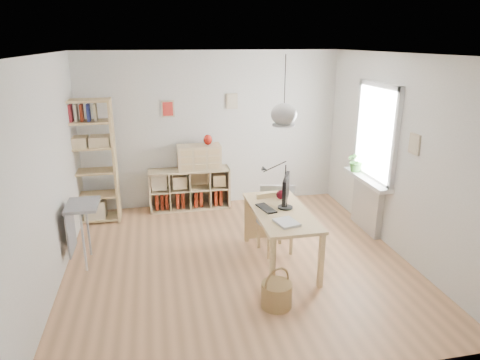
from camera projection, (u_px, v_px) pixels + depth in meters
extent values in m
plane|color=tan|center=(237.00, 260.00, 5.82)|extent=(4.50, 4.50, 0.00)
plane|color=white|center=(212.00, 130.00, 7.49)|extent=(4.50, 0.00, 4.50)
plane|color=white|center=(293.00, 245.00, 3.30)|extent=(4.50, 0.00, 4.50)
plane|color=white|center=(48.00, 176.00, 4.97)|extent=(0.00, 4.50, 4.50)
plane|color=white|center=(399.00, 156.00, 5.83)|extent=(0.00, 4.50, 4.50)
plane|color=silver|center=(237.00, 54.00, 4.98)|extent=(4.50, 4.50, 0.00)
cylinder|color=black|center=(285.00, 84.00, 5.05)|extent=(0.01, 0.01, 0.68)
ellipsoid|color=beige|center=(284.00, 114.00, 5.16)|extent=(0.32, 0.32, 0.27)
cube|color=white|center=(377.00, 133.00, 6.32)|extent=(0.03, 1.00, 1.30)
cube|color=white|center=(395.00, 141.00, 5.81)|extent=(0.06, 0.08, 1.46)
cube|color=white|center=(359.00, 126.00, 6.82)|extent=(0.06, 0.08, 1.46)
cube|color=white|center=(380.00, 85.00, 6.10)|extent=(0.06, 1.16, 0.08)
cube|color=white|center=(371.00, 177.00, 6.53)|extent=(0.06, 1.16, 0.08)
cube|color=beige|center=(367.00, 205.00, 6.67)|extent=(0.10, 0.80, 0.80)
cube|color=white|center=(367.00, 179.00, 6.53)|extent=(0.22, 1.20, 0.06)
cube|color=#E0C180|center=(281.00, 212.00, 5.56)|extent=(0.70, 1.50, 0.04)
cube|color=#E0C180|center=(272.00, 266.00, 4.97)|extent=(0.06, 0.06, 0.71)
cube|color=#E0C180|center=(247.00, 219.00, 6.27)|extent=(0.06, 0.06, 0.71)
cube|color=#E0C180|center=(321.00, 261.00, 5.08)|extent=(0.06, 0.06, 0.71)
cube|color=#E0C180|center=(286.00, 216.00, 6.38)|extent=(0.06, 0.06, 0.71)
cube|color=beige|center=(190.00, 207.00, 7.63)|extent=(1.40, 0.38, 0.03)
cube|color=beige|center=(189.00, 170.00, 7.41)|extent=(1.40, 0.38, 0.03)
cube|color=beige|center=(150.00, 192.00, 7.39)|extent=(0.03, 0.38, 0.72)
cube|color=beige|center=(228.00, 186.00, 7.65)|extent=(0.03, 0.38, 0.72)
cube|color=beige|center=(189.00, 186.00, 7.69)|extent=(1.40, 0.02, 0.72)
cube|color=maroon|center=(157.00, 200.00, 7.48)|extent=(0.06, 0.26, 0.30)
cube|color=maroon|center=(162.00, 200.00, 7.50)|extent=(0.05, 0.26, 0.30)
cube|color=maroon|center=(167.00, 199.00, 7.51)|extent=(0.05, 0.26, 0.30)
cube|color=maroon|center=(177.00, 198.00, 7.55)|extent=(0.05, 0.26, 0.30)
cube|color=maroon|center=(183.00, 198.00, 7.57)|extent=(0.05, 0.26, 0.30)
cube|color=maroon|center=(195.00, 197.00, 7.61)|extent=(0.06, 0.26, 0.30)
cube|color=maroon|center=(201.00, 197.00, 7.63)|extent=(0.06, 0.26, 0.30)
cube|color=maroon|center=(215.00, 196.00, 7.68)|extent=(0.06, 0.26, 0.30)
cube|color=maroon|center=(220.00, 196.00, 7.70)|extent=(0.05, 0.26, 0.30)
cube|color=#E0C180|center=(65.00, 164.00, 6.72)|extent=(0.04, 0.38, 2.00)
cube|color=#E0C180|center=(115.00, 161.00, 6.87)|extent=(0.04, 0.38, 2.00)
cube|color=#E0C180|center=(96.00, 218.00, 7.09)|extent=(0.76, 0.38, 0.03)
cube|color=#E0C180|center=(94.00, 195.00, 6.97)|extent=(0.76, 0.38, 0.03)
cube|color=#E0C180|center=(91.00, 172.00, 6.84)|extent=(0.76, 0.38, 0.03)
cube|color=#E0C180|center=(88.00, 147.00, 6.72)|extent=(0.76, 0.38, 0.03)
cube|color=#E0C180|center=(85.00, 122.00, 6.59)|extent=(0.76, 0.38, 0.03)
cube|color=#E0C180|center=(83.00, 101.00, 6.49)|extent=(0.76, 0.38, 0.03)
cube|color=navy|center=(65.00, 113.00, 6.49)|extent=(0.04, 0.18, 0.26)
cube|color=maroon|center=(71.00, 113.00, 6.51)|extent=(0.04, 0.18, 0.26)
cube|color=beige|center=(76.00, 113.00, 6.53)|extent=(0.04, 0.18, 0.26)
cube|color=maroon|center=(82.00, 113.00, 6.54)|extent=(0.04, 0.18, 0.26)
cube|color=navy|center=(89.00, 113.00, 6.56)|extent=(0.04, 0.18, 0.26)
cube|color=beige|center=(95.00, 112.00, 6.58)|extent=(0.04, 0.18, 0.26)
cube|color=#9D9C9F|center=(82.00, 205.00, 5.51)|extent=(0.40, 0.55, 0.04)
cylinder|color=beige|center=(84.00, 242.00, 5.44)|extent=(0.03, 0.03, 0.82)
cylinder|color=beige|center=(88.00, 228.00, 5.85)|extent=(0.03, 0.03, 0.82)
cube|color=#9D9C9F|center=(71.00, 230.00, 5.58)|extent=(0.02, 0.50, 0.62)
cube|color=#9D9C9F|center=(275.00, 223.00, 5.95)|extent=(0.46, 0.46, 0.06)
cube|color=#E0C180|center=(269.00, 245.00, 5.81)|extent=(0.04, 0.04, 0.40)
cube|color=#E0C180|center=(258.00, 235.00, 6.11)|extent=(0.04, 0.04, 0.40)
cube|color=#E0C180|center=(291.00, 241.00, 5.92)|extent=(0.04, 0.04, 0.40)
cube|color=#E0C180|center=(280.00, 231.00, 6.23)|extent=(0.04, 0.04, 0.40)
cube|color=#E0C180|center=(270.00, 205.00, 6.04)|extent=(0.40, 0.10, 0.36)
cylinder|color=#A9814C|center=(277.00, 295.00, 4.78)|extent=(0.35, 0.35, 0.29)
torus|color=#A9814C|center=(277.00, 282.00, 4.73)|extent=(0.33, 0.17, 0.35)
cube|color=silver|center=(278.00, 226.00, 6.89)|extent=(0.65, 0.51, 0.02)
cube|color=silver|center=(261.00, 218.00, 6.85)|extent=(0.11, 0.39, 0.30)
cube|color=silver|center=(295.00, 218.00, 6.84)|extent=(0.11, 0.39, 0.30)
cube|color=silver|center=(279.00, 222.00, 6.66)|extent=(0.56, 0.14, 0.30)
cube|color=silver|center=(277.00, 213.00, 7.02)|extent=(0.56, 0.14, 0.30)
cube|color=silver|center=(277.00, 194.00, 7.09)|extent=(0.60, 0.31, 0.37)
sphere|color=gold|center=(270.00, 215.00, 6.77)|extent=(0.13, 0.13, 0.13)
sphere|color=blue|center=(284.00, 213.00, 6.87)|extent=(0.13, 0.13, 0.13)
sphere|color=#B25C16|center=(277.00, 214.00, 6.80)|extent=(0.13, 0.13, 0.13)
sphere|color=green|center=(288.00, 216.00, 6.74)|extent=(0.13, 0.13, 0.13)
cylinder|color=black|center=(285.00, 207.00, 5.63)|extent=(0.20, 0.20, 0.02)
cylinder|color=black|center=(285.00, 203.00, 5.61)|extent=(0.05, 0.05, 0.09)
cube|color=black|center=(286.00, 188.00, 5.55)|extent=(0.24, 0.48, 0.33)
cube|color=black|center=(266.00, 208.00, 5.59)|extent=(0.22, 0.39, 0.02)
cylinder|color=black|center=(285.00, 191.00, 6.22)|extent=(0.06, 0.06, 0.04)
cylinder|color=black|center=(285.00, 178.00, 6.16)|extent=(0.02, 0.02, 0.39)
cone|color=black|center=(265.00, 169.00, 5.96)|extent=(0.10, 0.07, 0.09)
sphere|color=#4B0A15|center=(281.00, 195.00, 5.93)|extent=(0.13, 0.13, 0.13)
cube|color=white|center=(287.00, 223.00, 5.14)|extent=(0.30, 0.34, 0.03)
cube|color=beige|center=(199.00, 157.00, 7.38)|extent=(0.74, 0.34, 0.42)
ellipsoid|color=maroon|center=(208.00, 140.00, 7.31)|extent=(0.15, 0.15, 0.18)
imported|color=#336827|center=(357.00, 161.00, 6.77)|extent=(0.34, 0.30, 0.35)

